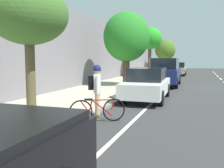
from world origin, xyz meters
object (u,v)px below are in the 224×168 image
Objects in this scene: parked_sedan_white_mid at (147,84)px; bicycle_at_curb at (97,110)px; parked_suv_dark_blue_second at (166,72)px; street_tree_far_end at (126,37)px; pedestrian_on_phone at (150,66)px; street_tree_mid_block at (150,39)px; street_tree_corner at (29,16)px; parked_sedan_tan_nearest at (178,69)px; street_tree_near_cyclist at (165,50)px; cyclist_with_backpack at (96,86)px.

bicycle_at_curb is at bearing 82.41° from parked_sedan_white_mid.
parked_suv_dark_blue_second is 1.06× the size of parked_sedan_white_mid.
street_tree_far_end is 3.05× the size of pedestrian_on_phone.
street_tree_far_end is (0.00, 8.50, -0.52)m from street_tree_mid_block.
parked_sedan_white_mid reaches higher than bicycle_at_curb.
pedestrian_on_phone reaches higher than bicycle_at_curb.
pedestrian_on_phone is at bearing -87.85° from street_tree_corner.
street_tree_far_end is at bearing -79.34° from bicycle_at_curb.
pedestrian_on_phone is at bearing -79.71° from parked_sedan_white_mid.
parked_sedan_tan_nearest is 0.99× the size of parked_sedan_white_mid.
street_tree_corner is at bearing 92.15° from pedestrian_on_phone.
parked_suv_dark_blue_second reaches higher than pedestrian_on_phone.
bicycle_at_curb is at bearing 86.51° from parked_suv_dark_blue_second.
street_tree_near_cyclist is at bearing -90.00° from street_tree_corner.
street_tree_far_end is at bearing -80.22° from cyclist_with_backpack.
parked_suv_dark_blue_second is at bearing 109.85° from street_tree_mid_block.
street_tree_near_cyclist is at bearing -90.00° from street_tree_mid_block.
street_tree_far_end is at bearing 90.00° from street_tree_mid_block.
street_tree_far_end reaches higher than parked_sedan_tan_nearest.
parked_sedan_tan_nearest is 11.93m from parked_suv_dark_blue_second.
street_tree_mid_block is (1.75, -17.80, 3.52)m from bicycle_at_curb.
bicycle_at_curb is at bearing -153.24° from street_tree_corner.
street_tree_corner is at bearing 90.00° from street_tree_far_end.
cyclist_with_backpack is 9.28m from street_tree_far_end.
parked_suv_dark_blue_second reaches higher than bicycle_at_curb.
street_tree_near_cyclist reaches higher than street_tree_corner.
street_tree_mid_block reaches higher than pedestrian_on_phone.
street_tree_corner is 2.44× the size of pedestrian_on_phone.
parked_suv_dark_blue_second reaches higher than parked_sedan_white_mid.
bicycle_at_curb is 30.01m from street_tree_near_cyclist.
bicycle_at_curb is at bearing 95.61° from street_tree_mid_block.
street_tree_corner reaches higher than parked_sedan_tan_nearest.
street_tree_near_cyclist reaches higher than bicycle_at_curb.
parked_suv_dark_blue_second is 7.70m from street_tree_mid_block.
parked_sedan_white_mid is 4.30m from cyclist_with_backpack.
street_tree_near_cyclist is 20.52m from street_tree_far_end.
pedestrian_on_phone is at bearing 83.12° from street_tree_near_cyclist.
street_tree_mid_block is 1.00× the size of street_tree_far_end.
street_tree_mid_block reaches higher than street_tree_corner.
parked_sedan_white_mid is at bearing 116.93° from street_tree_far_end.
street_tree_near_cyclist is 1.16× the size of street_tree_corner.
street_tree_far_end reaches higher than cyclist_with_backpack.
parked_suv_dark_blue_second is at bearing 97.37° from street_tree_near_cyclist.
parked_sedan_tan_nearest and parked_sedan_white_mid have the same top height.
parked_sedan_tan_nearest is 0.89× the size of street_tree_far_end.
parked_sedan_tan_nearest is at bearing -99.80° from street_tree_far_end.
street_tree_corner reaches higher than parked_sedan_white_mid.
street_tree_near_cyclist is (1.53, -29.38, 2.10)m from cyclist_with_backpack.
parked_suv_dark_blue_second is 6.45m from parked_sedan_white_mid.
cyclist_with_backpack is 22.23m from pedestrian_on_phone.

